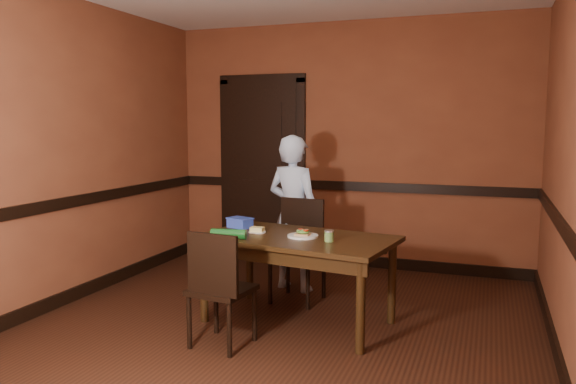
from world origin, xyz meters
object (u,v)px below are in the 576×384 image
Objects in this scene: sauce_jar at (329,236)px; sandwich_plate at (303,235)px; dining_table at (298,280)px; chair_far at (297,251)px; chair_near at (222,287)px; cheese_saucer at (257,230)px; food_tub at (240,223)px; person at (294,213)px.

sandwich_plate is at bearing 159.23° from sauce_jar.
sauce_jar is at bearing -10.99° from dining_table.
dining_table is 1.65× the size of chair_far.
sauce_jar is at bearing -134.27° from chair_near.
sandwich_plate is at bearing -61.11° from chair_far.
cheese_saucer is (-0.41, 0.05, 0.00)m from sandwich_plate.
sandwich_plate is at bearing 1.79° from food_tub.
person is at bearing 120.69° from chair_far.
person reaches higher than chair_far.
person reaches higher than cheese_saucer.
chair_far is at bearing 113.12° from sandwich_plate.
sandwich_plate is 0.26m from sauce_jar.
chair_near is 0.72m from cheese_saucer.
chair_near is 0.89m from sauce_jar.
chair_near is at bearing -55.33° from food_tub.
chair_far is at bearing 126.83° from sauce_jar.
sauce_jar is (0.65, 0.52, 0.32)m from chair_near.
chair_near is (-0.36, -0.62, 0.07)m from dining_table.
cheese_saucer is (-0.36, 0.04, 0.37)m from dining_table.
person reaches higher than dining_table.
chair_near reaches higher than dining_table.
sauce_jar is 0.36× the size of food_tub.
cheese_saucer is (-0.18, -0.49, 0.27)m from chair_far.
chair_near is 0.79m from sandwich_plate.
person is 17.16× the size of sauce_jar.
sauce_jar is (0.47, -0.62, 0.29)m from chair_far.
person is 6.09× the size of sandwich_plate.
person reaches higher than food_tub.
cheese_saucer is (-0.65, 0.14, -0.03)m from sauce_jar.
dining_table is at bearing -113.11° from chair_near.
chair_far is at bearing 117.68° from dining_table.
chair_far is 0.64m from sandwich_plate.
person is at bearing 123.03° from sauce_jar.
sandwich_plate is at bearing -116.74° from chair_near.
person is at bearing -84.12° from chair_near.
sauce_jar reaches higher than cheese_saucer.
food_tub is at bearing 162.87° from sandwich_plate.
sauce_jar and food_tub have the same top height.
food_tub reaches higher than sandwich_plate.
chair_far reaches higher than food_tub.
person is at bearing 113.82° from sandwich_plate.
person is 0.72m from food_tub.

